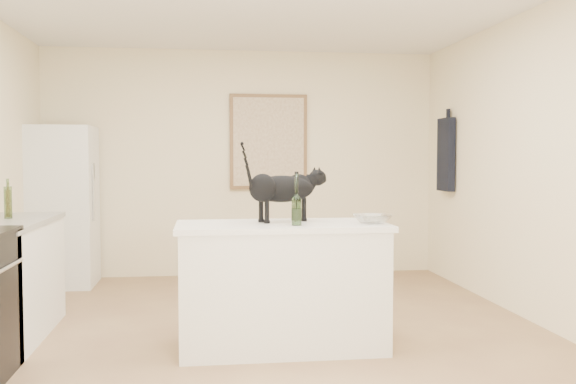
{
  "coord_description": "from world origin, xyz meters",
  "views": [
    {
      "loc": [
        -0.45,
        -4.73,
        1.37
      ],
      "look_at": [
        0.15,
        -0.15,
        1.12
      ],
      "focal_mm": 40.11,
      "sensor_mm": 36.0,
      "label": 1
    }
  ],
  "objects_px": {
    "wine_bottle": "(297,202)",
    "glass_bowl": "(372,219)",
    "black_cat": "(281,192)",
    "fridge": "(62,206)"
  },
  "relations": [
    {
      "from": "wine_bottle",
      "to": "glass_bowl",
      "type": "xyz_separation_m",
      "value": [
        0.55,
        0.05,
        -0.13
      ]
    },
    {
      "from": "wine_bottle",
      "to": "glass_bowl",
      "type": "distance_m",
      "value": 0.57
    },
    {
      "from": "wine_bottle",
      "to": "glass_bowl",
      "type": "bearing_deg",
      "value": 4.97
    },
    {
      "from": "black_cat",
      "to": "fridge",
      "type": "bearing_deg",
      "value": 108.27
    },
    {
      "from": "fridge",
      "to": "wine_bottle",
      "type": "height_order",
      "value": "fridge"
    },
    {
      "from": "black_cat",
      "to": "wine_bottle",
      "type": "xyz_separation_m",
      "value": [
        0.07,
        -0.26,
        -0.05
      ]
    },
    {
      "from": "wine_bottle",
      "to": "glass_bowl",
      "type": "height_order",
      "value": "wine_bottle"
    },
    {
      "from": "black_cat",
      "to": "wine_bottle",
      "type": "height_order",
      "value": "black_cat"
    },
    {
      "from": "fridge",
      "to": "wine_bottle",
      "type": "bearing_deg",
      "value": -51.79
    },
    {
      "from": "glass_bowl",
      "to": "wine_bottle",
      "type": "bearing_deg",
      "value": -175.03
    }
  ]
}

